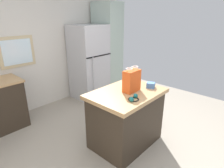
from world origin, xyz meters
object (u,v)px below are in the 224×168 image
kitchen_island (126,118)px  ear_defenders (134,98)px  shopping_bag (132,81)px  small_box (151,85)px  refrigerator (89,62)px  bottle (136,77)px  tall_cabinet (108,49)px

kitchen_island → ear_defenders: (-0.16, -0.25, 0.47)m
shopping_bag → small_box: size_ratio=3.05×
refrigerator → small_box: size_ratio=14.58×
refrigerator → bottle: 1.81m
small_box → bottle: bottle is taller
small_box → refrigerator: bearing=76.6°
shopping_bag → small_box: (0.32, -0.14, -0.12)m
shopping_bag → refrigerator: bearing=67.0°
shopping_bag → bottle: size_ratio=1.66×
shopping_bag → ear_defenders: (-0.23, -0.21, -0.15)m
bottle → ear_defenders: (-0.56, -0.38, -0.08)m
bottle → ear_defenders: size_ratio=1.15×
tall_cabinet → ear_defenders: bearing=-128.7°
bottle → shopping_bag: bearing=-153.6°
small_box → ear_defenders: 0.55m
kitchen_island → refrigerator: (0.88, 1.87, 0.43)m
kitchen_island → bottle: bearing=17.9°
refrigerator → shopping_bag: (-0.81, -1.91, 0.18)m
refrigerator → ear_defenders: (-1.04, -2.12, 0.04)m
shopping_bag → ear_defenders: size_ratio=1.90×
refrigerator → shopping_bag: size_ratio=4.78×
refrigerator → bottle: (-0.48, -1.74, 0.12)m
shopping_bag → small_box: 0.37m
bottle → kitchen_island: bearing=-162.1°
tall_cabinet → ear_defenders: 2.72m
tall_cabinet → ear_defenders: tall_cabinet is taller
small_box → tall_cabinet: bearing=60.8°
tall_cabinet → bottle: bearing=-123.1°
small_box → shopping_bag: bearing=156.3°
refrigerator → ear_defenders: 2.36m
tall_cabinet → bottle: (-1.13, -1.74, -0.14)m
kitchen_island → tall_cabinet: 2.52m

